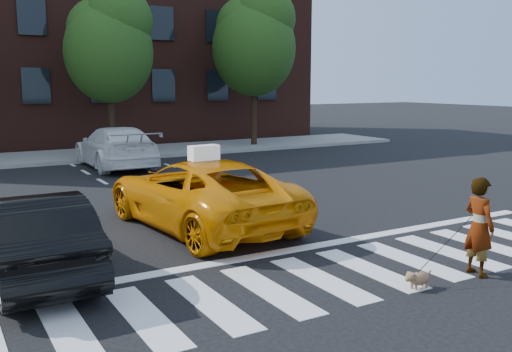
{
  "coord_description": "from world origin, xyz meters",
  "views": [
    {
      "loc": [
        -6.38,
        -7.15,
        3.18
      ],
      "look_at": [
        -0.08,
        3.72,
        1.1
      ],
      "focal_mm": 40.0,
      "sensor_mm": 36.0,
      "label": 1
    }
  ],
  "objects_px": {
    "black_sedan": "(34,236)",
    "dog": "(418,278)",
    "white_suv": "(116,147)",
    "taxi": "(201,193)",
    "tree_mid": "(109,41)",
    "woman": "(479,227)",
    "tree_right": "(255,38)"
  },
  "relations": [
    {
      "from": "black_sedan",
      "to": "dog",
      "type": "height_order",
      "value": "black_sedan"
    },
    {
      "from": "black_sedan",
      "to": "white_suv",
      "type": "relative_size",
      "value": 0.8
    },
    {
      "from": "taxi",
      "to": "tree_mid",
      "type": "bearing_deg",
      "value": -103.02
    },
    {
      "from": "white_suv",
      "to": "dog",
      "type": "bearing_deg",
      "value": 92.11
    },
    {
      "from": "black_sedan",
      "to": "woman",
      "type": "height_order",
      "value": "woman"
    },
    {
      "from": "taxi",
      "to": "white_suv",
      "type": "distance_m",
      "value": 9.75
    },
    {
      "from": "woman",
      "to": "dog",
      "type": "height_order",
      "value": "woman"
    },
    {
      "from": "tree_right",
      "to": "woman",
      "type": "distance_m",
      "value": 19.62
    },
    {
      "from": "tree_right",
      "to": "black_sedan",
      "type": "xyz_separation_m",
      "value": [
        -12.53,
        -14.5,
        -4.57
      ]
    },
    {
      "from": "woman",
      "to": "black_sedan",
      "type": "bearing_deg",
      "value": 67.95
    },
    {
      "from": "white_suv",
      "to": "dog",
      "type": "xyz_separation_m",
      "value": [
        0.32,
        -14.92,
        -0.59
      ]
    },
    {
      "from": "tree_mid",
      "to": "dog",
      "type": "bearing_deg",
      "value": -91.62
    },
    {
      "from": "taxi",
      "to": "black_sedan",
      "type": "height_order",
      "value": "taxi"
    },
    {
      "from": "taxi",
      "to": "woman",
      "type": "height_order",
      "value": "woman"
    },
    {
      "from": "white_suv",
      "to": "tree_mid",
      "type": "bearing_deg",
      "value": -103.82
    },
    {
      "from": "black_sedan",
      "to": "white_suv",
      "type": "height_order",
      "value": "white_suv"
    },
    {
      "from": "white_suv",
      "to": "woman",
      "type": "xyz_separation_m",
      "value": [
        1.68,
        -14.92,
        0.06
      ]
    },
    {
      "from": "taxi",
      "to": "dog",
      "type": "relative_size",
      "value": 10.32
    },
    {
      "from": "tree_right",
      "to": "taxi",
      "type": "bearing_deg",
      "value": -124.32
    },
    {
      "from": "black_sedan",
      "to": "dog",
      "type": "xyz_separation_m",
      "value": [
        5.02,
        -3.6,
        -0.52
      ]
    },
    {
      "from": "taxi",
      "to": "white_suv",
      "type": "height_order",
      "value": "white_suv"
    },
    {
      "from": "tree_right",
      "to": "taxi",
      "type": "xyz_separation_m",
      "value": [
        -8.79,
        -12.88,
        -4.51
      ]
    },
    {
      "from": "taxi",
      "to": "black_sedan",
      "type": "bearing_deg",
      "value": 18.29
    },
    {
      "from": "tree_mid",
      "to": "black_sedan",
      "type": "xyz_separation_m",
      "value": [
        -5.53,
        -14.5,
        -4.16
      ]
    },
    {
      "from": "tree_right",
      "to": "white_suv",
      "type": "distance_m",
      "value": 9.57
    },
    {
      "from": "tree_right",
      "to": "taxi",
      "type": "height_order",
      "value": "tree_right"
    },
    {
      "from": "tree_mid",
      "to": "white_suv",
      "type": "distance_m",
      "value": 5.24
    },
    {
      "from": "black_sedan",
      "to": "white_suv",
      "type": "xyz_separation_m",
      "value": [
        4.7,
        11.32,
        0.07
      ]
    },
    {
      "from": "tree_right",
      "to": "black_sedan",
      "type": "height_order",
      "value": "tree_right"
    },
    {
      "from": "taxi",
      "to": "woman",
      "type": "relative_size",
      "value": 3.3
    },
    {
      "from": "black_sedan",
      "to": "dog",
      "type": "relative_size",
      "value": 7.98
    },
    {
      "from": "white_suv",
      "to": "dog",
      "type": "height_order",
      "value": "white_suv"
    }
  ]
}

